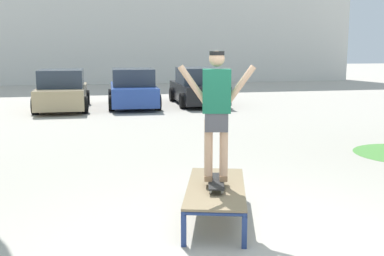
{
  "coord_description": "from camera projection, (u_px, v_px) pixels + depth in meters",
  "views": [
    {
      "loc": [
        -1.69,
        -5.16,
        2.28
      ],
      "look_at": [
        -0.08,
        2.22,
        1.0
      ],
      "focal_mm": 44.27,
      "sensor_mm": 36.0,
      "label": 1
    }
  ],
  "objects": [
    {
      "name": "ground_plane",
      "position": [
        238.0,
        239.0,
        5.71
      ],
      "size": [
        120.0,
        120.0,
        0.0
      ],
      "primitive_type": "plane",
      "color": "#B2AA9E"
    },
    {
      "name": "skate_box",
      "position": [
        216.0,
        189.0,
        6.32
      ],
      "size": [
        1.27,
        2.04,
        0.46
      ],
      "color": "navy",
      "rests_on": "ground"
    },
    {
      "name": "skateboard",
      "position": [
        216.0,
        182.0,
        6.25
      ],
      "size": [
        0.38,
        0.82,
        0.09
      ],
      "color": "black",
      "rests_on": "skate_box"
    },
    {
      "name": "skater",
      "position": [
        216.0,
        107.0,
        6.08
      ],
      "size": [
        0.99,
        0.36,
        1.69
      ],
      "color": "tan",
      "rests_on": "skateboard"
    },
    {
      "name": "car_tan",
      "position": [
        62.0,
        91.0,
        17.75
      ],
      "size": [
        1.99,
        4.24,
        1.5
      ],
      "color": "tan",
      "rests_on": "ground"
    },
    {
      "name": "car_blue",
      "position": [
        133.0,
        89.0,
        18.57
      ],
      "size": [
        2.05,
        4.27,
        1.5
      ],
      "color": "#28479E",
      "rests_on": "ground"
    },
    {
      "name": "car_black",
      "position": [
        198.0,
        88.0,
        19.35
      ],
      "size": [
        1.98,
        4.23,
        1.5
      ],
      "color": "black",
      "rests_on": "ground"
    }
  ]
}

